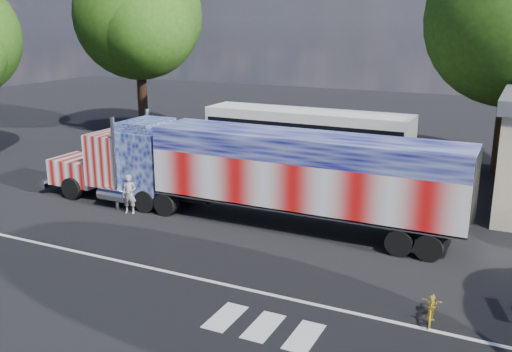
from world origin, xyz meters
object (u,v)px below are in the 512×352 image
at_px(coach_bus, 307,139).
at_px(woman, 129,194).
at_px(semi_truck, 250,171).
at_px(bicycle, 432,306).
at_px(tree_nw_a, 139,16).

relative_size(coach_bus, woman, 6.69).
height_order(semi_truck, bicycle, semi_truck).
distance_m(woman, tree_nw_a, 19.37).
bearing_deg(semi_truck, bicycle, -32.13).
relative_size(coach_bus, tree_nw_a, 0.89).
bearing_deg(semi_truck, tree_nw_a, 138.85).
relative_size(woman, tree_nw_a, 0.13).
relative_size(semi_truck, coach_bus, 1.69).
relative_size(bicycle, tree_nw_a, 0.12).
distance_m(semi_truck, bicycle, 9.94).
relative_size(semi_truck, tree_nw_a, 1.51).
distance_m(semi_truck, coach_bus, 8.87).
relative_size(woman, bicycle, 1.14).
distance_m(coach_bus, woman, 11.19).
height_order(woman, tree_nw_a, tree_nw_a).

